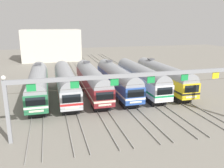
{
  "coord_description": "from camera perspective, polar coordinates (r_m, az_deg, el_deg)",
  "views": [
    {
      "loc": [
        -8.76,
        -36.83,
        11.69
      ],
      "look_at": [
        0.97,
        -1.15,
        2.1
      ],
      "focal_mm": 37.5,
      "sensor_mm": 36.0,
      "label": 1
    }
  ],
  "objects": [
    {
      "name": "commuter_train_green",
      "position": [
        37.96,
        -17.59,
        0.12
      ],
      "size": [
        2.88,
        18.06,
        5.05
      ],
      "color": "#236B42",
      "rests_on": "ground"
    },
    {
      "name": "commuter_train_blue",
      "position": [
        39.44,
        1.17,
        1.34
      ],
      "size": [
        2.88,
        18.06,
        5.05
      ],
      "color": "#284C9E",
      "rests_on": "ground"
    },
    {
      "name": "commuter_train_white",
      "position": [
        40.81,
        6.9,
        1.69
      ],
      "size": [
        2.88,
        18.06,
        4.77
      ],
      "color": "white",
      "rests_on": "ground"
    },
    {
      "name": "track_bed",
      "position": [
        55.76,
        -5.89,
        2.44
      ],
      "size": [
        22.71,
        70.0,
        0.15
      ],
      "color": "gray",
      "rests_on": "ground"
    },
    {
      "name": "commuter_train_yellow",
      "position": [
        42.57,
        12.2,
        2.0
      ],
      "size": [
        2.88,
        18.06,
        5.05
      ],
      "color": "gold",
      "rests_on": "ground"
    },
    {
      "name": "ground_plane",
      "position": [
        39.62,
        -1.8,
        -2.63
      ],
      "size": [
        160.0,
        160.0,
        0.0
      ],
      "primitive_type": "plane",
      "color": "gray"
    },
    {
      "name": "commuter_train_stainless",
      "position": [
        37.98,
        -11.2,
        0.54
      ],
      "size": [
        2.88,
        18.06,
        4.77
      ],
      "color": "#B2B5BA",
      "rests_on": "ground"
    },
    {
      "name": "maintenance_building",
      "position": [
        78.77,
        -14.53,
        9.16
      ],
      "size": [
        18.0,
        10.0,
        9.86
      ],
      "primitive_type": "cube",
      "color": "beige",
      "rests_on": "ground"
    },
    {
      "name": "catenary_gantry",
      "position": [
        25.71,
        5.16,
        0.23
      ],
      "size": [
        26.45,
        0.44,
        6.97
      ],
      "color": "gray",
      "rests_on": "ground"
    },
    {
      "name": "commuter_train_maroon",
      "position": [
        38.49,
        -4.9,
        0.96
      ],
      "size": [
        2.88,
        18.06,
        5.05
      ],
      "color": "maroon",
      "rests_on": "ground"
    }
  ]
}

